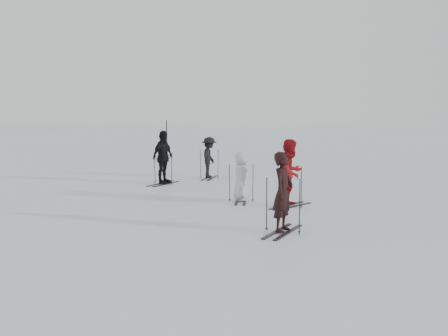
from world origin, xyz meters
name	(u,v)px	position (x,y,z in m)	size (l,w,h in m)	color
ground	(220,206)	(0.00, 0.00, 0.00)	(120.00, 120.00, 0.00)	silver
skier_near_dark	(283,193)	(1.87, -3.22, 0.92)	(0.67, 0.44, 1.85)	black
skier_red	(291,173)	(2.05, 0.15, 0.96)	(0.94, 0.73, 1.93)	maroon
skier_grey	(241,177)	(0.55, 0.86, 0.75)	(0.73, 0.48, 1.50)	silver
skier_uphill_left	(163,158)	(-2.65, 4.19, 0.98)	(1.15, 0.48, 1.96)	black
skier_uphill_far	(209,158)	(-1.18, 6.00, 0.82)	(1.05, 0.61, 1.63)	black
skis_near_dark	(283,204)	(1.87, -3.22, 0.66)	(0.96, 1.81, 1.32)	black
skis_red	(291,185)	(2.05, 0.15, 0.62)	(0.90, 1.70, 1.24)	black
skis_grey	(241,182)	(0.55, 0.86, 0.59)	(0.85, 1.61, 1.17)	black
skis_uphill_left	(163,167)	(-2.65, 4.19, 0.62)	(0.90, 1.70, 1.24)	black
skis_uphill_far	(209,164)	(-1.18, 6.00, 0.59)	(0.85, 1.61, 1.17)	black
piste_marker	(167,143)	(-3.95, 10.71, 1.09)	(0.05, 0.05, 2.18)	black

